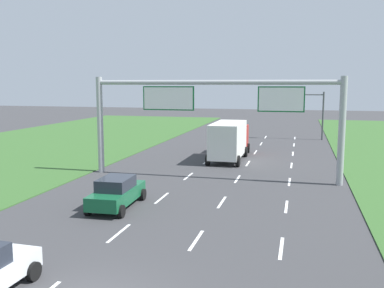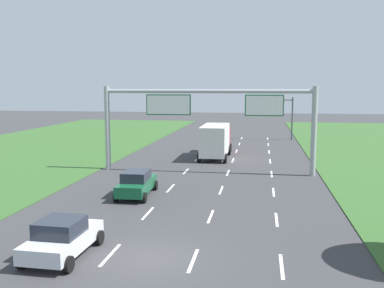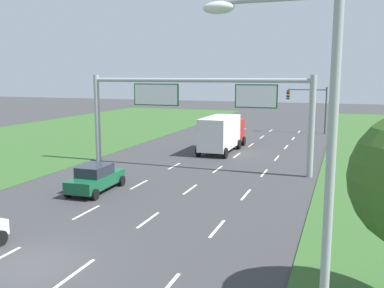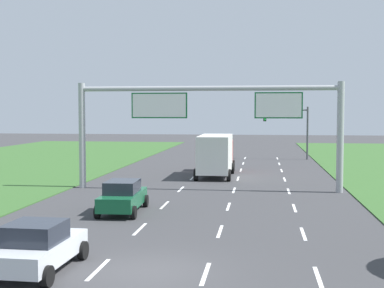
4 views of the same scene
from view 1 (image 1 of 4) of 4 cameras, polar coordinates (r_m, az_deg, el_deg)
lane_dashes_inner_left at (r=24.78m, az=-4.05°, el=-7.19°), size 0.14×62.40×0.01m
lane_dashes_inner_right at (r=23.95m, az=4.00°, el=-7.74°), size 0.14×62.40×0.01m
lane_dashes_slip at (r=23.61m, az=12.47°, el=-8.14°), size 0.14×62.40×0.01m
car_lead_silver at (r=23.06m, az=-10.01°, el=-6.35°), size 2.13×4.47×1.64m
box_truck at (r=37.15m, az=5.05°, el=0.66°), size 2.71×8.30×3.26m
sign_gantry at (r=29.18m, az=2.93°, el=4.87°), size 17.24×0.44×7.00m
traffic_light_mast at (r=51.93m, az=14.97°, el=4.85°), size 4.76×0.49×5.60m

